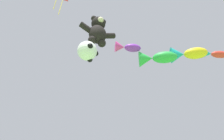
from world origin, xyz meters
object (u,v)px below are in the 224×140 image
at_px(fish_kite_goldfin, 187,54).
at_px(fish_kite_violet, 126,47).
at_px(soccer_ball_kite, 87,51).
at_px(teddy_bear_kite, 98,31).
at_px(fish_kite_crimson, 213,54).
at_px(fish_kite_emerald, 155,58).

bearing_deg(fish_kite_goldfin, fish_kite_violet, 160.78).
relative_size(soccer_ball_kite, fish_kite_violet, 0.48).
bearing_deg(fish_kite_goldfin, teddy_bear_kite, -176.10).
bearing_deg(fish_kite_violet, fish_kite_crimson, -19.68).
bearing_deg(fish_kite_emerald, fish_kite_goldfin, -27.37).
bearing_deg(fish_kite_crimson, soccer_ball_kite, -179.73).
bearing_deg(fish_kite_emerald, teddy_bear_kite, -162.79).
xyz_separation_m(fish_kite_emerald, fish_kite_goldfin, (1.82, -0.94, 0.27)).
xyz_separation_m(fish_kite_goldfin, fish_kite_crimson, (1.71, -0.64, 0.12)).
relative_size(soccer_ball_kite, fish_kite_emerald, 0.34).
height_order(fish_kite_emerald, fish_kite_crimson, fish_kite_crimson).
distance_m(fish_kite_goldfin, fish_kite_crimson, 1.83).
bearing_deg(fish_kite_violet, fish_kite_goldfin, -19.22).
distance_m(soccer_ball_kite, fish_kite_goldfin, 7.31).
relative_size(fish_kite_goldfin, fish_kite_crimson, 1.26).
bearing_deg(soccer_ball_kite, fish_kite_violet, 33.65).
xyz_separation_m(fish_kite_emerald, fish_kite_crimson, (3.53, -1.59, 0.39)).
bearing_deg(teddy_bear_kite, fish_kite_goldfin, 3.90).
relative_size(teddy_bear_kite, fish_kite_goldfin, 0.75).
bearing_deg(fish_kite_emerald, fish_kite_crimson, -24.22).
bearing_deg(soccer_ball_kite, fish_kite_crimson, 0.27).
height_order(fish_kite_goldfin, fish_kite_crimson, fish_kite_goldfin).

